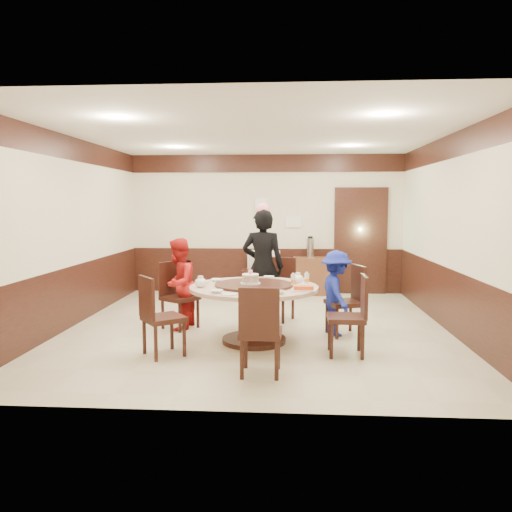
# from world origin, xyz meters

# --- Properties ---
(room) EXTENTS (6.00, 6.04, 2.84)m
(room) POSITION_xyz_m (0.01, 0.01, 1.08)
(room) COLOR beige
(room) RESTS_ON ground
(banquet_table) EXTENTS (1.68, 1.68, 0.78)m
(banquet_table) POSITION_xyz_m (0.01, -0.78, 0.53)
(banquet_table) COLOR black
(banquet_table) RESTS_ON ground
(chair_0) EXTENTS (0.56, 0.55, 0.97)m
(chair_0) POSITION_xyz_m (1.25, -0.33, 0.30)
(chair_0) COLOR black
(chair_0) RESTS_ON ground
(chair_1) EXTENTS (0.59, 0.59, 0.97)m
(chair_1) POSITION_xyz_m (0.30, 0.52, 0.30)
(chair_1) COLOR black
(chair_1) RESTS_ON ground
(chair_2) EXTENTS (0.61, 0.61, 0.97)m
(chair_2) POSITION_xyz_m (-1.14, -0.10, 0.30)
(chair_2) COLOR black
(chair_2) RESTS_ON ground
(chair_3) EXTENTS (0.62, 0.62, 0.97)m
(chair_3) POSITION_xyz_m (-1.05, -1.43, 0.30)
(chair_3) COLOR black
(chair_3) RESTS_ON ground
(chair_4) EXTENTS (0.45, 0.46, 0.97)m
(chair_4) POSITION_xyz_m (0.17, -2.03, 0.30)
(chair_4) COLOR black
(chair_4) RESTS_ON ground
(chair_5) EXTENTS (0.46, 0.45, 0.97)m
(chair_5) POSITION_xyz_m (1.17, -1.26, 0.30)
(chair_5) COLOR black
(chair_5) RESTS_ON ground
(person_standing) EXTENTS (0.67, 0.48, 1.74)m
(person_standing) POSITION_xyz_m (0.07, 0.31, 0.87)
(person_standing) COLOR black
(person_standing) RESTS_ON ground
(person_red) EXTENTS (0.58, 0.70, 1.32)m
(person_red) POSITION_xyz_m (-1.13, -0.15, 0.66)
(person_red) COLOR #B41918
(person_red) RESTS_ON ground
(person_blue) EXTENTS (0.58, 0.83, 1.18)m
(person_blue) POSITION_xyz_m (1.12, -0.35, 0.59)
(person_blue) COLOR navy
(person_blue) RESTS_ON ground
(birthday_cake) EXTENTS (0.27, 0.27, 0.19)m
(birthday_cake) POSITION_xyz_m (-0.04, -0.77, 0.84)
(birthday_cake) COLOR white
(birthday_cake) RESTS_ON banquet_table
(teapot_left) EXTENTS (0.17, 0.15, 0.13)m
(teapot_left) POSITION_xyz_m (-0.67, -0.92, 0.81)
(teapot_left) COLOR white
(teapot_left) RESTS_ON banquet_table
(teapot_right) EXTENTS (0.17, 0.15, 0.13)m
(teapot_right) POSITION_xyz_m (0.58, -0.54, 0.81)
(teapot_right) COLOR white
(teapot_right) RESTS_ON banquet_table
(bowl_0) EXTENTS (0.15, 0.15, 0.04)m
(bowl_0) POSITION_xyz_m (-0.53, -0.44, 0.77)
(bowl_0) COLOR white
(bowl_0) RESTS_ON banquet_table
(bowl_1) EXTENTS (0.12, 0.12, 0.04)m
(bowl_1) POSITION_xyz_m (0.35, -1.33, 0.77)
(bowl_1) COLOR white
(bowl_1) RESTS_ON banquet_table
(bowl_2) EXTENTS (0.15, 0.15, 0.04)m
(bowl_2) POSITION_xyz_m (-0.40, -1.32, 0.77)
(bowl_2) COLOR white
(bowl_2) RESTS_ON banquet_table
(bowl_3) EXTENTS (0.15, 0.15, 0.05)m
(bowl_3) POSITION_xyz_m (0.63, -0.90, 0.77)
(bowl_3) COLOR white
(bowl_3) RESTS_ON banquet_table
(bowl_4) EXTENTS (0.16, 0.16, 0.04)m
(bowl_4) POSITION_xyz_m (-0.69, -0.67, 0.77)
(bowl_4) COLOR white
(bowl_4) RESTS_ON banquet_table
(bowl_5) EXTENTS (0.15, 0.15, 0.05)m
(bowl_5) POSITION_xyz_m (0.18, -0.20, 0.77)
(bowl_5) COLOR white
(bowl_5) RESTS_ON banquet_table
(saucer_near) EXTENTS (0.18, 0.18, 0.01)m
(saucer_near) POSITION_xyz_m (-0.24, -1.43, 0.76)
(saucer_near) COLOR white
(saucer_near) RESTS_ON banquet_table
(saucer_far) EXTENTS (0.18, 0.18, 0.01)m
(saucer_far) POSITION_xyz_m (0.46, -0.28, 0.76)
(saucer_far) COLOR white
(saucer_far) RESTS_ON banquet_table
(shrimp_platter) EXTENTS (0.30, 0.20, 0.06)m
(shrimp_platter) POSITION_xyz_m (0.64, -1.11, 0.78)
(shrimp_platter) COLOR white
(shrimp_platter) RESTS_ON banquet_table
(bottle_0) EXTENTS (0.06, 0.06, 0.16)m
(bottle_0) POSITION_xyz_m (0.52, -0.82, 0.83)
(bottle_0) COLOR white
(bottle_0) RESTS_ON banquet_table
(bottle_1) EXTENTS (0.06, 0.06, 0.16)m
(bottle_1) POSITION_xyz_m (0.70, -0.70, 0.83)
(bottle_1) COLOR white
(bottle_1) RESTS_ON banquet_table
(tv_stand) EXTENTS (0.85, 0.45, 0.50)m
(tv_stand) POSITION_xyz_m (-0.05, 2.75, 0.25)
(tv_stand) COLOR black
(tv_stand) RESTS_ON ground
(television) EXTENTS (0.67, 0.17, 0.38)m
(television) POSITION_xyz_m (-0.05, 2.75, 0.69)
(television) COLOR gray
(television) RESTS_ON tv_stand
(side_cabinet) EXTENTS (0.80, 0.40, 0.75)m
(side_cabinet) POSITION_xyz_m (0.95, 2.78, 0.38)
(side_cabinet) COLOR brown
(side_cabinet) RESTS_ON ground
(thermos) EXTENTS (0.15, 0.15, 0.38)m
(thermos) POSITION_xyz_m (0.89, 2.78, 0.94)
(thermos) COLOR silver
(thermos) RESTS_ON side_cabinet
(notice_left) EXTENTS (0.25, 0.00, 0.35)m
(notice_left) POSITION_xyz_m (-0.10, 2.96, 1.75)
(notice_left) COLOR white
(notice_left) RESTS_ON room
(notice_right) EXTENTS (0.30, 0.00, 0.22)m
(notice_right) POSITION_xyz_m (0.55, 2.96, 1.45)
(notice_right) COLOR white
(notice_right) RESTS_ON room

